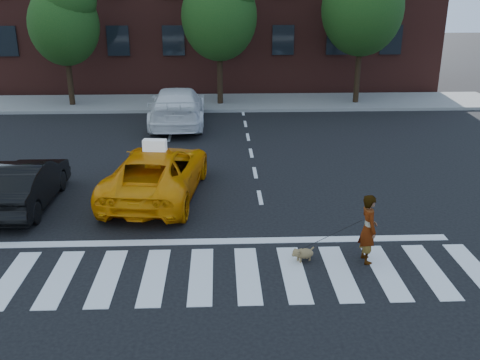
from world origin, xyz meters
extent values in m
plane|color=black|center=(0.00, 0.00, 0.00)|extent=(120.00, 120.00, 0.00)
cube|color=silver|center=(0.00, 0.00, 0.01)|extent=(13.00, 2.40, 0.01)
cube|color=silver|center=(0.00, 1.60, 0.01)|extent=(12.00, 0.30, 0.01)
cube|color=slate|center=(0.00, 17.50, 0.07)|extent=(30.00, 4.00, 0.15)
cylinder|color=black|center=(-7.00, 17.00, 1.62)|extent=(0.28, 0.28, 3.25)
ellipsoid|color=#0F3810|center=(-7.00, 17.00, 4.03)|extent=(3.38, 3.38, 3.89)
sphere|color=#0F3810|center=(-6.60, 16.80, 5.20)|extent=(2.60, 2.60, 2.60)
sphere|color=#0F3810|center=(-7.35, 17.25, 4.88)|extent=(2.34, 2.34, 2.34)
cylinder|color=black|center=(0.50, 17.00, 1.77)|extent=(0.28, 0.28, 3.55)
ellipsoid|color=#0F3810|center=(0.50, 17.00, 4.40)|extent=(3.69, 3.69, 4.25)
cylinder|color=black|center=(7.50, 17.00, 1.93)|extent=(0.28, 0.28, 3.85)
ellipsoid|color=#0F3810|center=(7.50, 17.00, 4.77)|extent=(4.00, 4.00, 4.60)
imported|color=orange|center=(-1.40, 4.71, 0.72)|extent=(3.03, 5.46, 1.45)
imported|color=black|center=(-5.00, 4.05, 0.67)|extent=(1.43, 4.08, 1.34)
imported|color=white|center=(-1.40, 13.18, 0.83)|extent=(2.45, 5.78, 1.66)
imported|color=#999999|center=(3.70, 0.51, 0.80)|extent=(0.43, 0.61, 1.60)
ellipsoid|color=#95714B|center=(2.31, 0.57, 0.19)|extent=(0.48, 0.38, 0.24)
sphere|color=#95714B|center=(2.12, 0.48, 0.25)|extent=(0.23, 0.23, 0.18)
sphere|color=#95714B|center=(2.05, 0.45, 0.22)|extent=(0.11, 0.11, 0.08)
cylinder|color=#95714B|center=(2.49, 0.65, 0.25)|extent=(0.13, 0.09, 0.10)
sphere|color=#95714B|center=(2.09, 0.53, 0.30)|extent=(0.08, 0.08, 0.06)
sphere|color=#95714B|center=(2.14, 0.43, 0.30)|extent=(0.08, 0.08, 0.06)
cylinder|color=#95714B|center=(2.22, 0.47, 0.06)|extent=(0.06, 0.06, 0.11)
cylinder|color=#95714B|center=(2.17, 0.56, 0.06)|extent=(0.06, 0.06, 0.11)
cylinder|color=#95714B|center=(2.44, 0.57, 0.06)|extent=(0.06, 0.06, 0.11)
cylinder|color=#95714B|center=(2.40, 0.66, 0.06)|extent=(0.06, 0.06, 0.11)
cube|color=white|center=(-1.40, 4.51, 1.61)|extent=(0.68, 0.36, 0.32)
camera|label=1|loc=(0.44, -10.09, 5.89)|focal=40.00mm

